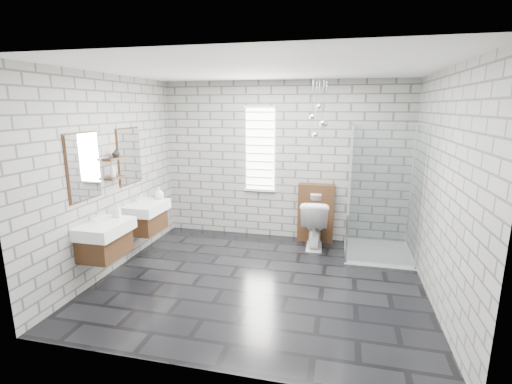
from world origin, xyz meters
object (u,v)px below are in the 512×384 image
(vanity_right, at_px, (144,209))
(shower_enclosure, at_px, (373,226))
(vanity_left, at_px, (102,230))
(cistern_panel, at_px, (316,213))
(toilet, at_px, (314,223))

(vanity_right, height_order, shower_enclosure, shower_enclosure)
(vanity_left, xyz_separation_m, vanity_right, (0.00, 1.02, 0.00))
(cistern_panel, height_order, shower_enclosure, shower_enclosure)
(vanity_right, relative_size, cistern_panel, 1.57)
(vanity_left, bearing_deg, shower_enclosure, 27.31)
(vanity_left, distance_m, vanity_right, 1.02)
(cistern_panel, bearing_deg, vanity_left, -137.71)
(shower_enclosure, bearing_deg, cistern_panel, 150.25)
(vanity_left, relative_size, shower_enclosure, 0.77)
(vanity_right, height_order, cistern_panel, vanity_right)
(cistern_panel, bearing_deg, shower_enclosure, -29.75)
(vanity_right, bearing_deg, toilet, 21.99)
(vanity_left, bearing_deg, vanity_right, 90.00)
(shower_enclosure, height_order, toilet, shower_enclosure)
(toilet, bearing_deg, vanity_left, 36.40)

